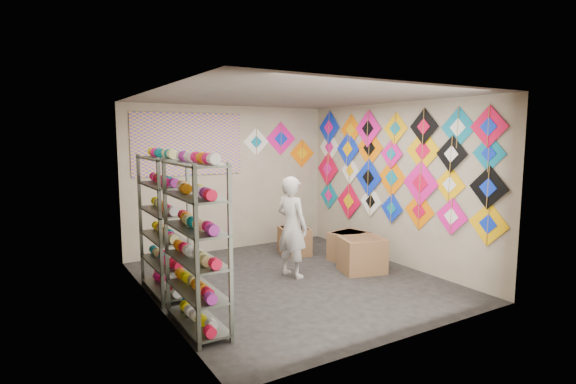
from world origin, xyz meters
TOP-DOWN VIEW (x-y plane):
  - ground at (0.00, 0.00)m, footprint 4.50×4.50m
  - room_walls at (0.00, 0.00)m, footprint 4.50×4.50m
  - shelf_rack_front at (-1.78, -0.85)m, footprint 0.40×1.10m
  - shelf_rack_back at (-1.78, 0.45)m, footprint 0.40×1.10m
  - string_spools at (-1.78, -0.20)m, footprint 0.12×2.36m
  - kite_wall_display at (1.98, 0.09)m, footprint 0.06×4.31m
  - back_wall_kites at (1.11, 2.24)m, footprint 1.61×0.02m
  - poster at (-0.80, 2.23)m, footprint 2.00×0.01m
  - shopkeeper at (0.11, 0.20)m, footprint 0.76×0.67m
  - carton_a at (1.18, -0.19)m, footprint 0.78×0.70m
  - carton_b at (1.42, 0.45)m, footprint 0.69×0.60m
  - carton_c at (0.82, 1.27)m, footprint 0.64×0.67m

SIDE VIEW (x-z plane):
  - ground at x=0.00m, z-range 0.00..0.00m
  - carton_c at x=0.82m, z-range 0.00..0.49m
  - carton_b at x=1.42m, z-range 0.00..0.49m
  - carton_a at x=1.18m, z-range 0.00..0.55m
  - shopkeeper at x=0.11m, z-range 0.00..1.55m
  - shelf_rack_front at x=-1.78m, z-range 0.00..1.90m
  - shelf_rack_back at x=-1.78m, z-range 0.00..1.90m
  - string_spools at x=-1.78m, z-range 0.99..1.11m
  - room_walls at x=0.00m, z-range -0.61..3.89m
  - kite_wall_display at x=1.98m, z-range 0.60..2.70m
  - back_wall_kites at x=1.11m, z-range 1.51..2.44m
  - poster at x=-0.80m, z-range 1.45..2.55m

